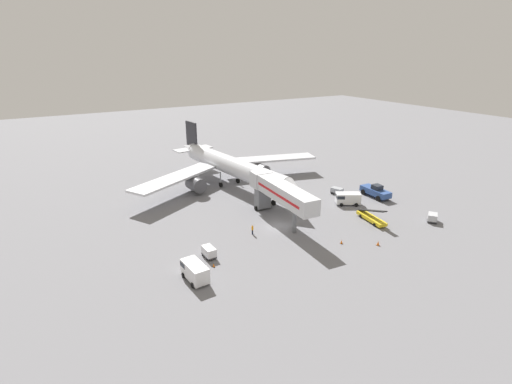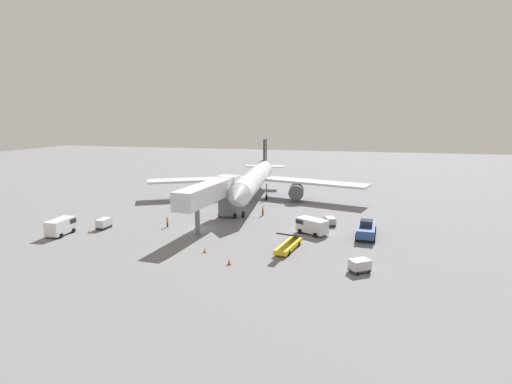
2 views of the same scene
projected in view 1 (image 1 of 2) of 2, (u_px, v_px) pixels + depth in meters
name	position (u px, v px, depth m)	size (l,w,h in m)	color
ground_plane	(278.00, 226.00, 66.03)	(300.00, 300.00, 0.00)	slate
airplane_at_gate	(230.00, 166.00, 84.45)	(45.87, 43.83, 11.67)	silver
jet_bridge	(279.00, 192.00, 66.61)	(4.40, 18.02, 7.11)	silver
pushback_tug	(376.00, 191.00, 78.93)	(2.94, 6.71, 2.62)	#2D4C8E
belt_loader_truck	(371.00, 217.00, 67.71)	(2.65, 6.70, 3.14)	yellow
service_van_near_right	(194.00, 270.00, 50.28)	(2.54, 4.58, 2.34)	white
service_van_outer_left	(347.00, 198.00, 75.05)	(5.00, 4.14, 2.27)	white
baggage_cart_mid_left	(337.00, 191.00, 80.71)	(2.10, 2.67, 1.31)	#38383D
baggage_cart_far_left	(433.00, 217.00, 67.58)	(2.58, 2.43, 1.45)	#38383D
baggage_cart_mid_center	(209.00, 252.00, 55.92)	(1.41, 2.44, 1.55)	#38383D
ground_crew_worker_foreground	(280.00, 195.00, 77.79)	(0.47, 0.47, 1.74)	#1E2333
ground_crew_worker_midground	(252.00, 229.00, 62.91)	(0.33, 0.33, 1.64)	#1E2333
safety_cone_alpha	(342.00, 242.00, 60.06)	(0.39, 0.39, 0.60)	black
safety_cone_bravo	(214.00, 265.00, 53.59)	(0.34, 0.34, 0.53)	black
safety_cone_charlie	(378.00, 243.00, 59.49)	(0.46, 0.46, 0.70)	black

